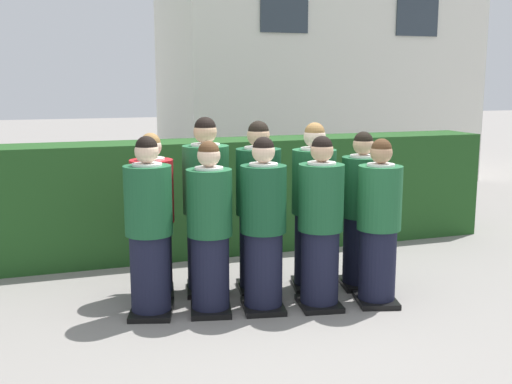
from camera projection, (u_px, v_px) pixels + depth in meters
ground_plane at (265, 309)px, 5.78m from camera, size 60.00×60.00×0.00m
student_front_row_0 at (149, 232)px, 5.51m from camera, size 0.49×0.56×1.61m
student_front_row_1 at (210, 232)px, 5.57m from camera, size 0.45×0.52×1.56m
student_front_row_2 at (263, 229)px, 5.63m from camera, size 0.44×0.51×1.59m
student_front_row_3 at (320, 227)px, 5.71m from camera, size 0.43×0.53×1.59m
student_front_row_4 at (379, 226)px, 5.80m from camera, size 0.47×0.54×1.56m
student_in_red_blazer at (153, 219)px, 6.02m from camera, size 0.44×0.54×1.59m
student_rear_row_1 at (206, 210)px, 6.12m from camera, size 0.50×0.59×1.74m
student_rear_row_2 at (258, 211)px, 6.15m from camera, size 0.47×0.55×1.70m
student_rear_row_3 at (313, 210)px, 6.24m from camera, size 0.50×0.57×1.68m
student_rear_row_4 at (361, 214)px, 6.29m from camera, size 0.45×0.52×1.58m
hedge at (208, 197)px, 7.60m from camera, size 7.33×0.70×1.37m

